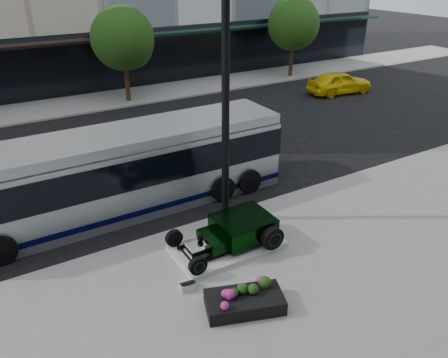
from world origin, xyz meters
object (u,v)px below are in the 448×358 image
transit_bus (121,172)px  flower_planter (245,301)px  lamppost (226,114)px  yellow_taxi (339,82)px  white_sedan (219,128)px  hot_rod (237,229)px

transit_bus → flower_planter: bearing=-82.4°
flower_planter → lamppost: bearing=65.6°
lamppost → yellow_taxi: size_ratio=1.84×
flower_planter → white_sedan: white_sedan is taller
hot_rod → yellow_taxi: 19.31m
hot_rod → flower_planter: hot_rod is taller
lamppost → flower_planter: 5.63m
yellow_taxi → flower_planter: bearing=136.9°
lamppost → yellow_taxi: (14.96, 10.05, -3.14)m
transit_bus → hot_rod: bearing=-62.2°
yellow_taxi → white_sedan: bearing=113.6°
flower_planter → hot_rod: bearing=61.8°
yellow_taxi → hot_rod: bearing=133.9°
hot_rod → lamppost: size_ratio=0.39×
lamppost → transit_bus: bearing=135.4°
hot_rod → white_sedan: (4.14, 8.21, -0.04)m
white_sedan → yellow_taxi: 11.80m
lamppost → white_sedan: size_ratio=1.79×
transit_bus → yellow_taxi: bearing=22.7°
flower_planter → white_sedan: size_ratio=0.48×
hot_rod → lamppost: 3.58m
transit_bus → white_sedan: (6.34, 4.02, -0.82)m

